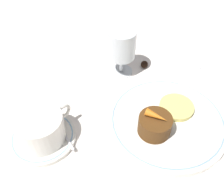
# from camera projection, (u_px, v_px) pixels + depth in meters

# --- Properties ---
(ground_plane) EXTENTS (3.00, 3.00, 0.00)m
(ground_plane) POSITION_uv_depth(u_px,v_px,m) (151.00, 116.00, 0.57)
(ground_plane) COLOR white
(dinner_plate) EXTENTS (0.25, 0.25, 0.01)m
(dinner_plate) POSITION_uv_depth(u_px,v_px,m) (167.00, 121.00, 0.55)
(dinner_plate) COLOR white
(dinner_plate) RESTS_ON ground_plane
(saucer) EXTENTS (0.13, 0.13, 0.01)m
(saucer) POSITION_uv_depth(u_px,v_px,m) (43.00, 137.00, 0.53)
(saucer) COLOR white
(saucer) RESTS_ON ground_plane
(coffee_cup) EXTENTS (0.12, 0.09, 0.06)m
(coffee_cup) POSITION_uv_depth(u_px,v_px,m) (40.00, 127.00, 0.50)
(coffee_cup) COLOR white
(coffee_cup) RESTS_ON saucer
(spoon) EXTENTS (0.04, 0.11, 0.00)m
(spoon) POSITION_uv_depth(u_px,v_px,m) (59.00, 125.00, 0.54)
(spoon) COLOR silver
(spoon) RESTS_ON saucer
(wine_glass) EXTENTS (0.07, 0.07, 0.12)m
(wine_glass) POSITION_uv_depth(u_px,v_px,m) (122.00, 47.00, 0.62)
(wine_glass) COLOR silver
(wine_glass) RESTS_ON ground_plane
(fork) EXTENTS (0.04, 0.19, 0.01)m
(fork) POSITION_uv_depth(u_px,v_px,m) (205.00, 74.00, 0.66)
(fork) COLOR silver
(fork) RESTS_ON ground_plane
(dessert_cake) EXTENTS (0.07, 0.07, 0.04)m
(dessert_cake) POSITION_uv_depth(u_px,v_px,m) (155.00, 125.00, 0.51)
(dessert_cake) COLOR #563314
(dessert_cake) RESTS_ON dinner_plate
(carrot_garnish) EXTENTS (0.03, 0.05, 0.02)m
(carrot_garnish) POSITION_uv_depth(u_px,v_px,m) (156.00, 116.00, 0.49)
(carrot_garnish) COLOR orange
(carrot_garnish) RESTS_ON dessert_cake
(pineapple_slice) EXTENTS (0.07, 0.07, 0.01)m
(pineapple_slice) POSITION_uv_depth(u_px,v_px,m) (176.00, 107.00, 0.56)
(pineapple_slice) COLOR #EFE075
(pineapple_slice) RESTS_ON dinner_plate
(chocolate_truffle) EXTENTS (0.02, 0.02, 0.02)m
(chocolate_truffle) POSITION_uv_depth(u_px,v_px,m) (144.00, 64.00, 0.68)
(chocolate_truffle) COLOR black
(chocolate_truffle) RESTS_ON ground_plane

